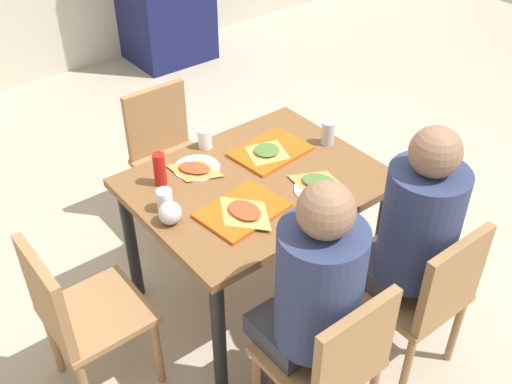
{
  "coord_description": "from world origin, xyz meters",
  "views": [
    {
      "loc": [
        -1.39,
        -1.76,
        2.35
      ],
      "look_at": [
        0.0,
        0.0,
        0.67
      ],
      "focal_mm": 41.98,
      "sensor_mm": 36.0,
      "label": 1
    }
  ],
  "objects": [
    {
      "name": "main_table",
      "position": [
        0.0,
        0.0,
        0.64
      ],
      "size": [
        1.11,
        0.88,
        0.74
      ],
      "color": "brown",
      "rests_on": "ground_plane"
    },
    {
      "name": "paper_plate_center",
      "position": [
        -0.17,
        0.24,
        0.74
      ],
      "size": [
        0.22,
        0.22,
        0.01
      ],
      "primitive_type": "cylinder",
      "color": "white",
      "rests_on": "main_table"
    },
    {
      "name": "chair_left_end",
      "position": [
        -0.94,
        0.0,
        0.49
      ],
      "size": [
        0.4,
        0.4,
        0.84
      ],
      "color": "#9E7247",
      "rests_on": "ground_plane"
    },
    {
      "name": "condiment_bottle",
      "position": [
        -0.36,
        0.24,
        0.82
      ],
      "size": [
        0.06,
        0.06,
        0.16
      ],
      "primitive_type": "cylinder",
      "color": "red",
      "rests_on": "main_table"
    },
    {
      "name": "chair_near_right",
      "position": [
        0.28,
        -0.82,
        0.49
      ],
      "size": [
        0.4,
        0.4,
        0.84
      ],
      "color": "#9E7247",
      "rests_on": "ground_plane"
    },
    {
      "name": "plastic_cup_c",
      "position": [
        -0.45,
        0.07,
        0.79
      ],
      "size": [
        0.07,
        0.07,
        0.1
      ],
      "primitive_type": "cylinder",
      "color": "white",
      "rests_on": "main_table"
    },
    {
      "name": "pizza_slice_a",
      "position": [
        -0.2,
        -0.18,
        0.76
      ],
      "size": [
        0.18,
        0.25,
        0.02
      ],
      "color": "tan",
      "rests_on": "tray_red_near"
    },
    {
      "name": "chair_near_left",
      "position": [
        -0.28,
        -0.82,
        0.49
      ],
      "size": [
        0.4,
        0.4,
        0.84
      ],
      "color": "#9E7247",
      "rests_on": "ground_plane"
    },
    {
      "name": "soda_can",
      "position": [
        0.47,
        0.02,
        0.8
      ],
      "size": [
        0.07,
        0.07,
        0.12
      ],
      "primitive_type": "cylinder",
      "color": "#B7BCC6",
      "rests_on": "main_table"
    },
    {
      "name": "person_in_red",
      "position": [
        -0.28,
        -0.68,
        0.73
      ],
      "size": [
        0.32,
        0.42,
        1.25
      ],
      "color": "#383842",
      "rests_on": "ground_plane"
    },
    {
      "name": "person_in_brown_jacket",
      "position": [
        0.28,
        -0.68,
        0.73
      ],
      "size": [
        0.32,
        0.42,
        1.25
      ],
      "color": "#383842",
      "rests_on": "ground_plane"
    },
    {
      "name": "tray_red_near",
      "position": [
        -0.19,
        -0.15,
        0.75
      ],
      "size": [
        0.39,
        0.3,
        0.02
      ],
      "primitive_type": "cube",
      "rotation": [
        0.0,
        0.0,
        0.12
      ],
      "color": "#D85914",
      "rests_on": "main_table"
    },
    {
      "name": "paper_plate_near_edge",
      "position": [
        0.17,
        -0.24,
        0.74
      ],
      "size": [
        0.22,
        0.22,
        0.01
      ],
      "primitive_type": "cylinder",
      "color": "white",
      "rests_on": "main_table"
    },
    {
      "name": "foil_bundle",
      "position": [
        -0.47,
        -0.02,
        0.79
      ],
      "size": [
        0.1,
        0.1,
        0.1
      ],
      "primitive_type": "sphere",
      "color": "silver",
      "rests_on": "main_table"
    },
    {
      "name": "chair_far_side",
      "position": [
        0.0,
        0.82,
        0.49
      ],
      "size": [
        0.4,
        0.4,
        0.84
      ],
      "color": "#9E7247",
      "rests_on": "ground_plane"
    },
    {
      "name": "plastic_cup_a",
      "position": [
        -0.03,
        0.37,
        0.79
      ],
      "size": [
        0.07,
        0.07,
        0.1
      ],
      "primitive_type": "cylinder",
      "color": "white",
      "rests_on": "main_table"
    },
    {
      "name": "pizza_slice_b",
      "position": [
        0.17,
        0.12,
        0.76
      ],
      "size": [
        0.24,
        0.24,
        0.02
      ],
      "color": "tan",
      "rests_on": "tray_red_far"
    },
    {
      "name": "ground_plane",
      "position": [
        0.0,
        0.0,
        -0.01
      ],
      "size": [
        10.0,
        10.0,
        0.02
      ],
      "primitive_type": "cube",
      "color": "#B7A893"
    },
    {
      "name": "pizza_slice_c",
      "position": [
        -0.19,
        0.23,
        0.76
      ],
      "size": [
        0.23,
        0.25,
        0.02
      ],
      "color": "#C68C47",
      "rests_on": "paper_plate_center"
    },
    {
      "name": "plastic_cup_b",
      "position": [
        0.03,
        -0.37,
        0.79
      ],
      "size": [
        0.07,
        0.07,
        0.1
      ],
      "primitive_type": "cylinder",
      "color": "white",
      "rests_on": "main_table"
    },
    {
      "name": "pizza_slice_d",
      "position": [
        0.2,
        -0.21,
        0.76
      ],
      "size": [
        0.24,
        0.27,
        0.02
      ],
      "color": "#C68C47",
      "rests_on": "paper_plate_near_edge"
    },
    {
      "name": "tray_red_far",
      "position": [
        0.19,
        0.13,
        0.75
      ],
      "size": [
        0.38,
        0.29,
        0.02
      ],
      "primitive_type": "cube",
      "rotation": [
        0.0,
        0.0,
        0.1
      ],
      "color": "#D85914",
      "rests_on": "main_table"
    }
  ]
}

